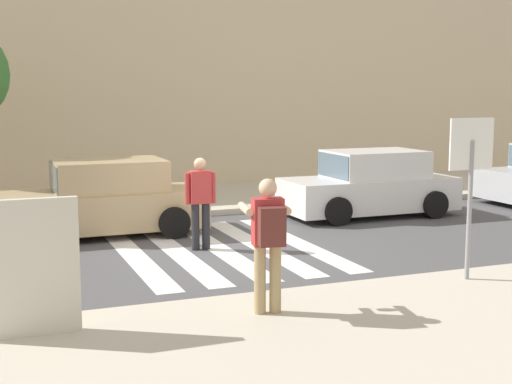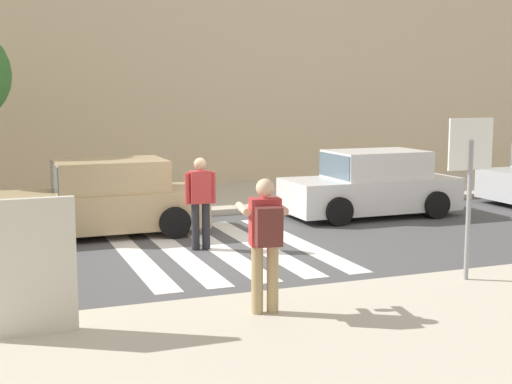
# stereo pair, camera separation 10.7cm
# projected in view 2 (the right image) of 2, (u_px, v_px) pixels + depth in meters

# --- Properties ---
(ground_plane) EXTENTS (120.00, 120.00, 0.00)m
(ground_plane) POSITION_uv_depth(u_px,v_px,m) (222.00, 251.00, 13.22)
(ground_plane) COLOR #4C4C4F
(sidewalk_near) EXTENTS (60.00, 6.00, 0.14)m
(sidewalk_near) POSITION_uv_depth(u_px,v_px,m) (407.00, 367.00, 7.48)
(sidewalk_near) COLOR beige
(sidewalk_near) RESTS_ON ground
(sidewalk_far) EXTENTS (60.00, 4.80, 0.14)m
(sidewalk_far) POSITION_uv_depth(u_px,v_px,m) (150.00, 201.00, 18.75)
(sidewalk_far) COLOR beige
(sidewalk_far) RESTS_ON ground
(building_facade_far) EXTENTS (56.00, 4.00, 6.82)m
(building_facade_far) POSITION_uv_depth(u_px,v_px,m) (117.00, 76.00, 22.35)
(building_facade_far) COLOR beige
(building_facade_far) RESTS_ON ground
(crosswalk_stripe_0) EXTENTS (0.44, 5.20, 0.01)m
(crosswalk_stripe_0) POSITION_uv_depth(u_px,v_px,m) (134.00, 255.00, 12.83)
(crosswalk_stripe_0) COLOR silver
(crosswalk_stripe_0) RESTS_ON ground
(crosswalk_stripe_1) EXTENTS (0.44, 5.20, 0.01)m
(crosswalk_stripe_1) POSITION_uv_depth(u_px,v_px,m) (177.00, 252.00, 13.12)
(crosswalk_stripe_1) COLOR silver
(crosswalk_stripe_1) RESTS_ON ground
(crosswalk_stripe_2) EXTENTS (0.44, 5.20, 0.01)m
(crosswalk_stripe_2) POSITION_uv_depth(u_px,v_px,m) (219.00, 248.00, 13.40)
(crosswalk_stripe_2) COLOR silver
(crosswalk_stripe_2) RESTS_ON ground
(crosswalk_stripe_3) EXTENTS (0.44, 5.20, 0.01)m
(crosswalk_stripe_3) POSITION_uv_depth(u_px,v_px,m) (258.00, 245.00, 13.69)
(crosswalk_stripe_3) COLOR silver
(crosswalk_stripe_3) RESTS_ON ground
(crosswalk_stripe_4) EXTENTS (0.44, 5.20, 0.01)m
(crosswalk_stripe_4) POSITION_uv_depth(u_px,v_px,m) (296.00, 242.00, 13.97)
(crosswalk_stripe_4) COLOR silver
(crosswalk_stripe_4) RESTS_ON ground
(stop_sign) EXTENTS (0.76, 0.08, 2.41)m
(stop_sign) POSITION_uv_depth(u_px,v_px,m) (470.00, 163.00, 10.45)
(stop_sign) COLOR gray
(stop_sign) RESTS_ON sidewalk_near
(photographer_with_backpack) EXTENTS (0.67, 0.90, 1.72)m
(photographer_with_backpack) POSITION_uv_depth(u_px,v_px,m) (265.00, 234.00, 8.91)
(photographer_with_backpack) COLOR tan
(photographer_with_backpack) RESTS_ON sidewalk_near
(pedestrian_crossing) EXTENTS (0.58, 0.27, 1.72)m
(pedestrian_crossing) POSITION_uv_depth(u_px,v_px,m) (200.00, 198.00, 13.20)
(pedestrian_crossing) COLOR #232328
(pedestrian_crossing) RESTS_ON ground
(parked_car_tan) EXTENTS (4.10, 1.92, 1.55)m
(parked_car_tan) POSITION_uv_depth(u_px,v_px,m) (106.00, 200.00, 14.62)
(parked_car_tan) COLOR tan
(parked_car_tan) RESTS_ON ground
(parked_car_white) EXTENTS (4.10, 1.92, 1.55)m
(parked_car_white) POSITION_uv_depth(u_px,v_px,m) (372.00, 185.00, 16.84)
(parked_car_white) COLOR white
(parked_car_white) RESTS_ON ground
(advertising_board) EXTENTS (1.10, 0.11, 1.60)m
(advertising_board) POSITION_uv_depth(u_px,v_px,m) (27.00, 267.00, 8.16)
(advertising_board) COLOR beige
(advertising_board) RESTS_ON sidewalk_near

